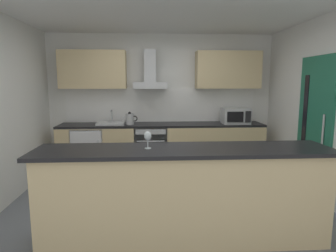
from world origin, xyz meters
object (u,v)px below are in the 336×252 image
oven (151,147)px  sink (111,123)px  refrigerator (90,150)px  range_hood (150,76)px  kettle (130,119)px  wine_glass (148,137)px  microwave (236,116)px

oven → sink: bearing=179.1°
refrigerator → range_hood: bearing=6.6°
sink → oven: bearing=-0.9°
refrigerator → kettle: bearing=-2.3°
wine_glass → oven: bearing=89.3°
oven → kettle: size_ratio=2.77×
sink → kettle: sink is taller
range_hood → refrigerator: bearing=-173.4°
oven → kettle: (-0.38, -0.03, 0.55)m
refrigerator → range_hood: (1.15, 0.13, 1.36)m
kettle → wine_glass: size_ratio=1.62×
microwave → wine_glass: 2.97m
sink → range_hood: size_ratio=0.69×
oven → kettle: kettle is taller
refrigerator → sink: (0.41, 0.01, 0.50)m
refrigerator → range_hood: range_hood is taller
wine_glass → microwave: bearing=56.5°
kettle → sink: bearing=172.7°
wine_glass → sink: bearing=105.7°
refrigerator → wine_glass: wine_glass is taller
kettle → wine_glass: (0.35, -2.47, 0.13)m
kettle → wine_glass: bearing=-81.8°
wine_glass → range_hood: bearing=89.4°
refrigerator → wine_glass: 2.83m
kettle → microwave: bearing=0.2°
microwave → range_hood: bearing=174.4°
refrigerator → kettle: size_ratio=2.94×
sink → wine_glass: (0.71, -2.51, 0.21)m
oven → range_hood: size_ratio=1.11×
refrigerator → microwave: size_ratio=1.70×
wine_glass → kettle: bearing=98.2°
refrigerator → kettle: 0.96m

